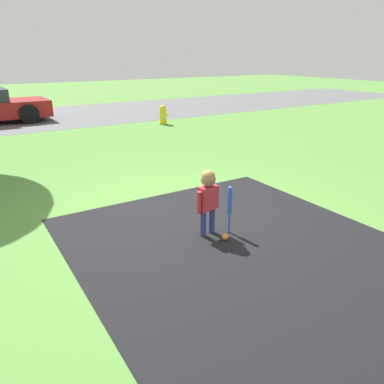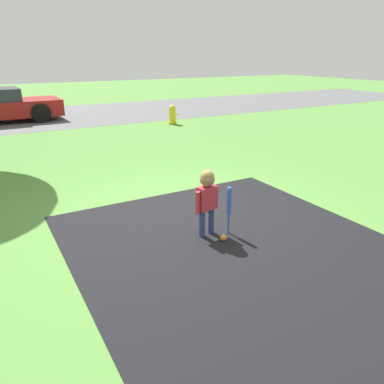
# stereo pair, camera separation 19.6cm
# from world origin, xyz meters

# --- Properties ---
(ground_plane) EXTENTS (60.00, 60.00, 0.00)m
(ground_plane) POSITION_xyz_m (0.00, 0.00, 0.00)
(ground_plane) COLOR #518438
(driveway_strip) EXTENTS (3.94, 7.00, 0.01)m
(driveway_strip) POSITION_xyz_m (-0.04, -2.50, 0.00)
(driveway_strip) COLOR black
(driveway_strip) RESTS_ON ground
(street_strip) EXTENTS (40.00, 6.00, 0.01)m
(street_strip) POSITION_xyz_m (0.00, 10.98, 0.00)
(street_strip) COLOR #59595B
(street_strip) RESTS_ON ground
(child) EXTENTS (0.37, 0.20, 0.92)m
(child) POSITION_xyz_m (-0.17, -0.69, 0.60)
(child) COLOR navy
(child) RESTS_ON ground
(baseball_bat) EXTENTS (0.06, 0.06, 0.68)m
(baseball_bat) POSITION_xyz_m (0.11, -0.81, 0.44)
(baseball_bat) COLOR blue
(baseball_bat) RESTS_ON ground
(sports_ball) EXTENTS (0.09, 0.09, 0.09)m
(sports_ball) POSITION_xyz_m (-0.07, -0.96, 0.04)
(sports_ball) COLOR orange
(sports_ball) RESTS_ON ground
(fire_hydrant) EXTENTS (0.33, 0.29, 0.66)m
(fire_hydrant) POSITION_xyz_m (3.30, 7.19, 0.33)
(fire_hydrant) COLOR yellow
(fire_hydrant) RESTS_ON ground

